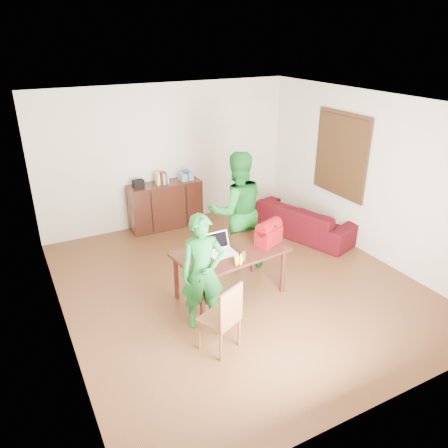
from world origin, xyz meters
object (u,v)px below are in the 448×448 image
table (231,256)px  person_far (237,211)px  bottle (243,255)px  red_bag (269,234)px  chair (220,330)px  person_near (203,272)px  laptop (222,251)px  sofa (302,219)px

table → person_far: bearing=48.9°
bottle → red_bag: bearing=24.5°
table → person_far: 0.97m
chair → bottle: 1.10m
person_near → laptop: person_near is taller
red_bag → sofa: size_ratio=0.19×
chair → laptop: (0.52, 0.95, 0.50)m
red_bag → person_near: bearing=175.8°
person_near → laptop: 0.63m
red_bag → laptop: bearing=156.9°
table → red_bag: (0.59, -0.05, 0.23)m
person_far → red_bag: bearing=106.4°
laptop → bottle: bearing=-59.6°
table → bottle: (0.03, -0.31, 0.17)m
sofa → bottle: bearing=106.0°
table → chair: (-0.67, -0.98, -0.37)m
table → laptop: 0.20m
table → person_near: person_near is taller
chair → red_bag: bearing=12.1°
person_far → bottle: person_far is taller
bottle → red_bag: (0.57, 0.26, 0.06)m
table → person_near: 0.78m
table → chair: chair is taller
chair → person_far: size_ratio=0.48×
person_far → red_bag: size_ratio=4.88×
person_far → sofa: bearing=-153.4°
person_near → person_far: size_ratio=0.81×
table → chair: size_ratio=1.80×
person_near → red_bag: 1.29m
person_near → chair: bearing=-78.4°
laptop → red_bag: (0.74, -0.02, 0.10)m
chair → laptop: bearing=37.1°
person_far → laptop: size_ratio=5.10×
laptop → bottle: (0.18, -0.28, 0.03)m
sofa → person_near: bearing=101.0°
laptop → chair: bearing=-120.4°
person_near → sofa: size_ratio=0.75×
red_bag → sofa: red_bag is taller
chair → bottle: (0.70, 0.66, 0.54)m
bottle → person_far: bearing=65.1°
person_near → bottle: (0.66, 0.12, 0.03)m
person_near → person_far: 1.67m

